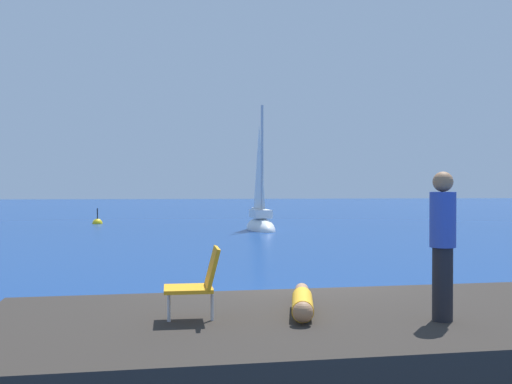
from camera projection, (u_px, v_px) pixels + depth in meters
The scene contains 9 objects.
ground_plane at pixel (284, 320), 9.99m from camera, with size 160.00×160.00×0.00m, color navy.
shore_ledge at pixel (328, 346), 7.02m from camera, with size 7.70×3.46×0.72m, color #2D2823.
boulder_seaward at pixel (339, 338), 8.81m from camera, with size 1.48×1.19×0.82m, color #2F2423.
boulder_inland at pixel (223, 347), 8.34m from camera, with size 1.05×0.84×0.58m, color #2C2C23.
sailboat_near at pixel (260, 223), 29.46m from camera, with size 1.61×3.58×6.51m.
person_sunbather at pixel (302, 302), 7.14m from camera, with size 0.47×1.75×0.25m.
person_standing at pixel (443, 241), 6.67m from camera, with size 0.28×0.28×1.62m.
beach_chair at pixel (199, 280), 6.68m from camera, with size 0.62×0.51×0.80m.
marker_buoy at pixel (97, 224), 34.00m from camera, with size 0.56×0.56×1.13m.
Camera 1 is at (-1.39, -9.88, 2.21)m, focal length 43.28 mm.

